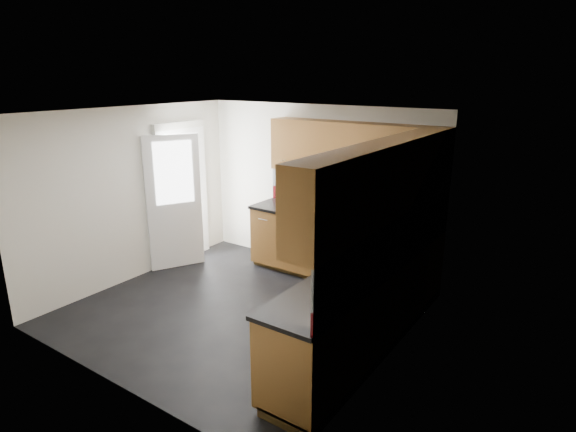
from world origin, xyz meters
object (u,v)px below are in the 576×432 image
Objects in this scene: utensil_pot at (342,206)px; food_processor at (376,250)px; gas_hob at (333,214)px; toaster at (404,219)px.

food_processor is (1.14, -1.39, 0.02)m from utensil_pot.
utensil_pot reaches higher than gas_hob.
food_processor is at bearing -45.63° from gas_hob.
food_processor is at bearing -50.72° from utensil_pot.
toaster is at bearing -4.13° from utensil_pot.
gas_hob is at bearing -173.21° from toaster.
gas_hob is 0.21m from utensil_pot.
utensil_pot is 1.80m from food_processor.
gas_hob is at bearing 134.37° from food_processor.
utensil_pot reaches higher than food_processor.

